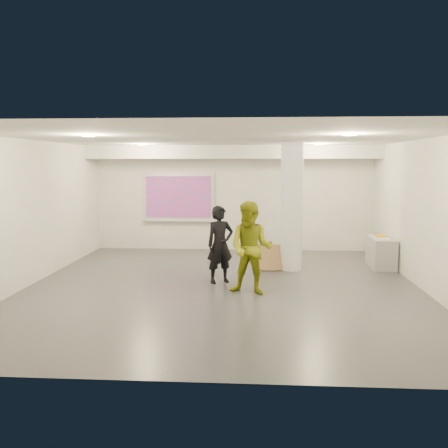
# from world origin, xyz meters

# --- Properties ---
(floor) EXTENTS (8.00, 9.00, 0.01)m
(floor) POSITION_xyz_m (0.00, 0.00, 0.00)
(floor) COLOR #34363A
(floor) RESTS_ON ground
(ceiling) EXTENTS (8.00, 9.00, 0.01)m
(ceiling) POSITION_xyz_m (0.00, 0.00, 3.00)
(ceiling) COLOR white
(ceiling) RESTS_ON floor
(wall_back) EXTENTS (8.00, 0.01, 3.00)m
(wall_back) POSITION_xyz_m (0.00, 4.50, 1.50)
(wall_back) COLOR silver
(wall_back) RESTS_ON floor
(wall_front) EXTENTS (8.00, 0.01, 3.00)m
(wall_front) POSITION_xyz_m (0.00, -4.50, 1.50)
(wall_front) COLOR silver
(wall_front) RESTS_ON floor
(wall_left) EXTENTS (0.01, 9.00, 3.00)m
(wall_left) POSITION_xyz_m (-4.00, 0.00, 1.50)
(wall_left) COLOR silver
(wall_left) RESTS_ON floor
(wall_right) EXTENTS (0.01, 9.00, 3.00)m
(wall_right) POSITION_xyz_m (4.00, 0.00, 1.50)
(wall_right) COLOR silver
(wall_right) RESTS_ON floor
(soffit_band) EXTENTS (8.00, 1.10, 0.36)m
(soffit_band) POSITION_xyz_m (0.00, 3.95, 2.82)
(soffit_band) COLOR silver
(soffit_band) RESTS_ON ceiling
(downlight_nw) EXTENTS (0.22, 0.22, 0.02)m
(downlight_nw) POSITION_xyz_m (-2.20, 2.50, 2.98)
(downlight_nw) COLOR #FFDF8D
(downlight_nw) RESTS_ON ceiling
(downlight_ne) EXTENTS (0.22, 0.22, 0.02)m
(downlight_ne) POSITION_xyz_m (2.20, 2.50, 2.98)
(downlight_ne) COLOR #FFDF8D
(downlight_ne) RESTS_ON ceiling
(downlight_sw) EXTENTS (0.22, 0.22, 0.02)m
(downlight_sw) POSITION_xyz_m (-2.20, -1.50, 2.98)
(downlight_sw) COLOR #FFDF8D
(downlight_sw) RESTS_ON ceiling
(downlight_se) EXTENTS (0.22, 0.22, 0.02)m
(downlight_se) POSITION_xyz_m (2.20, -1.50, 2.98)
(downlight_se) COLOR #FFDF8D
(downlight_se) RESTS_ON ceiling
(column) EXTENTS (0.52, 0.52, 3.00)m
(column) POSITION_xyz_m (1.50, 1.80, 1.50)
(column) COLOR white
(column) RESTS_ON floor
(projection_screen) EXTENTS (2.10, 0.13, 1.42)m
(projection_screen) POSITION_xyz_m (-1.60, 4.45, 1.53)
(projection_screen) COLOR silver
(projection_screen) RESTS_ON wall_back
(credenza) EXTENTS (0.55, 1.26, 0.73)m
(credenza) POSITION_xyz_m (3.72, 2.26, 0.36)
(credenza) COLOR gray
(credenza) RESTS_ON floor
(papers_stack) EXTENTS (0.34, 0.38, 0.02)m
(papers_stack) POSITION_xyz_m (3.73, 1.99, 0.74)
(papers_stack) COLOR silver
(papers_stack) RESTS_ON credenza
(postit_pad) EXTENTS (0.24, 0.31, 0.03)m
(postit_pad) POSITION_xyz_m (3.74, 2.40, 0.74)
(postit_pad) COLOR #EFA102
(postit_pad) RESTS_ON credenza
(cardboard_back) EXTENTS (0.59, 0.30, 0.60)m
(cardboard_back) POSITION_xyz_m (1.38, 1.76, 0.30)
(cardboard_back) COLOR #967148
(cardboard_back) RESTS_ON floor
(cardboard_front) EXTENTS (0.56, 0.24, 0.61)m
(cardboard_front) POSITION_xyz_m (0.91, 1.69, 0.30)
(cardboard_front) COLOR #967148
(cardboard_front) RESTS_ON floor
(woman) EXTENTS (0.71, 0.62, 1.63)m
(woman) POSITION_xyz_m (-0.08, 0.38, 0.82)
(woman) COLOR black
(woman) RESTS_ON floor
(man) EXTENTS (1.01, 0.87, 1.79)m
(man) POSITION_xyz_m (0.58, -0.51, 0.90)
(man) COLOR olive
(man) RESTS_ON floor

